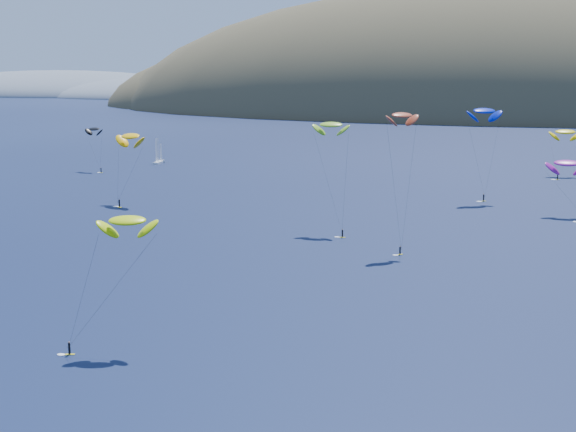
# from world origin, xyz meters

# --- Properties ---
(island) EXTENTS (730.00, 300.00, 210.00)m
(island) POSITION_xyz_m (39.40, 562.36, -10.74)
(island) COLOR #3D3526
(island) RESTS_ON ground
(headland) EXTENTS (460.00, 250.00, 60.00)m
(headland) POSITION_xyz_m (-445.26, 750.08, -3.36)
(headland) COLOR slate
(headland) RESTS_ON ground
(sailboat) EXTENTS (8.45, 7.27, 10.33)m
(sailboat) POSITION_xyz_m (-78.34, 205.39, 0.90)
(sailboat) COLOR white
(sailboat) RESTS_ON ground
(kitesurfer_1) EXTENTS (10.76, 12.41, 19.82)m
(kitesurfer_1) POSITION_xyz_m (-48.55, 130.69, 17.06)
(kitesurfer_1) COLOR yellow
(kitesurfer_1) RESTS_ON ground
(kitesurfer_2) EXTENTS (9.83, 9.76, 18.12)m
(kitesurfer_2) POSITION_xyz_m (2.06, 36.00, 16.05)
(kitesurfer_2) COLOR yellow
(kitesurfer_2) RESTS_ON ground
(kitesurfer_3) EXTENTS (9.37, 10.62, 24.71)m
(kitesurfer_3) POSITION_xyz_m (8.53, 113.91, 22.52)
(kitesurfer_3) COLOR yellow
(kitesurfer_3) RESTS_ON ground
(kitesurfer_4) EXTENTS (10.38, 9.13, 25.96)m
(kitesurfer_4) POSITION_xyz_m (37.12, 161.86, 23.25)
(kitesurfer_4) COLOR yellow
(kitesurfer_4) RESTS_ON ground
(kitesurfer_6) EXTENTS (9.41, 11.02, 14.94)m
(kitesurfer_6) POSITION_xyz_m (57.67, 145.87, 12.31)
(kitesurfer_6) COLOR yellow
(kitesurfer_6) RESTS_ON ground
(kitesurfer_9) EXTENTS (7.11, 10.06, 27.73)m
(kitesurfer_9) POSITION_xyz_m (25.97, 99.90, 25.73)
(kitesurfer_9) COLOR yellow
(kitesurfer_9) RESTS_ON ground
(kitesurfer_11) EXTENTS (9.99, 14.58, 16.55)m
(kitesurfer_11) POSITION_xyz_m (58.94, 217.21, 13.86)
(kitesurfer_11) COLOR yellow
(kitesurfer_11) RESTS_ON ground
(kitesurfer_12) EXTENTS (9.65, 8.09, 15.77)m
(kitesurfer_12) POSITION_xyz_m (-90.31, 182.82, 13.75)
(kitesurfer_12) COLOR yellow
(kitesurfer_12) RESTS_ON ground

